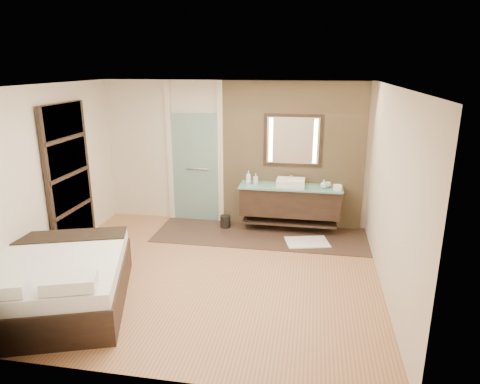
% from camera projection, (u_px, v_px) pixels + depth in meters
% --- Properties ---
extents(floor, '(5.00, 5.00, 0.00)m').
position_uv_depth(floor, '(207.00, 273.00, 6.34)').
color(floor, '#935D3E').
rests_on(floor, ground).
extents(tile_strip, '(3.80, 1.30, 0.01)m').
position_uv_depth(tile_strip, '(260.00, 235.00, 7.75)').
color(tile_strip, '#3D2A21').
rests_on(tile_strip, floor).
extents(stone_wall, '(2.60, 0.08, 2.70)m').
position_uv_depth(stone_wall, '(292.00, 156.00, 7.86)').
color(stone_wall, tan).
rests_on(stone_wall, floor).
extents(vanity, '(1.85, 0.55, 0.88)m').
position_uv_depth(vanity, '(290.00, 201.00, 7.80)').
color(vanity, black).
rests_on(vanity, stone_wall).
extents(mirror_unit, '(1.06, 0.04, 0.96)m').
position_uv_depth(mirror_unit, '(293.00, 141.00, 7.72)').
color(mirror_unit, black).
rests_on(mirror_unit, stone_wall).
extents(frosted_door, '(1.10, 0.12, 2.70)m').
position_uv_depth(frosted_door, '(195.00, 163.00, 8.21)').
color(frosted_door, '#ADDBD0').
rests_on(frosted_door, floor).
extents(shoji_partition, '(0.06, 1.20, 2.40)m').
position_uv_depth(shoji_partition, '(69.00, 177.00, 6.96)').
color(shoji_partition, black).
rests_on(shoji_partition, floor).
extents(bed, '(2.19, 2.45, 0.78)m').
position_uv_depth(bed, '(58.00, 282.00, 5.43)').
color(bed, black).
rests_on(bed, floor).
extents(bath_mat, '(0.82, 0.66, 0.02)m').
position_uv_depth(bath_mat, '(307.00, 242.00, 7.40)').
color(bath_mat, white).
rests_on(bath_mat, floor).
extents(waste_bin, '(0.19, 0.19, 0.24)m').
position_uv_depth(waste_bin, '(225.00, 222.00, 8.07)').
color(waste_bin, black).
rests_on(waste_bin, floor).
extents(tissue_box, '(0.13, 0.13, 0.10)m').
position_uv_depth(tissue_box, '(337.00, 188.00, 7.42)').
color(tissue_box, white).
rests_on(tissue_box, vanity).
extents(soap_bottle_a, '(0.10, 0.10, 0.24)m').
position_uv_depth(soap_bottle_a, '(248.00, 177.00, 7.84)').
color(soap_bottle_a, white).
rests_on(soap_bottle_a, vanity).
extents(soap_bottle_b, '(0.09, 0.09, 0.18)m').
position_uv_depth(soap_bottle_b, '(256.00, 178.00, 7.86)').
color(soap_bottle_b, '#B2B2B2').
rests_on(soap_bottle_b, vanity).
extents(soap_bottle_c, '(0.16, 0.16, 0.16)m').
position_uv_depth(soap_bottle_c, '(324.00, 184.00, 7.55)').
color(soap_bottle_c, '#ABD7D4').
rests_on(soap_bottle_c, vanity).
extents(cup, '(0.13, 0.13, 0.10)m').
position_uv_depth(cup, '(327.00, 185.00, 7.62)').
color(cup, silver).
rests_on(cup, vanity).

